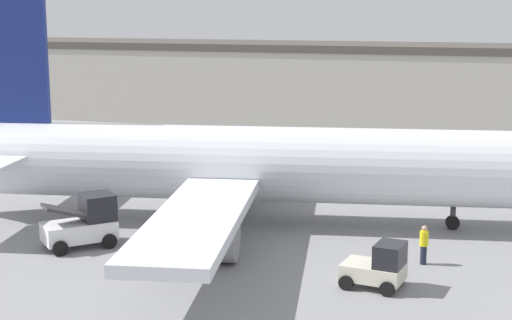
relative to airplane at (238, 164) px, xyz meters
name	(u,v)px	position (x,y,z in m)	size (l,w,h in m)	color
ground_plane	(256,223)	(0.93, 0.18, -3.13)	(400.00, 400.00, 0.00)	gray
terminal_building	(302,83)	(-5.98, 36.55, 0.82)	(95.54, 11.01, 7.88)	#ADA89E
airplane	(238,164)	(0.00, 0.00, 0.00)	(35.73, 31.44, 11.65)	silver
ground_crew_worker	(424,244)	(10.08, -4.05, -2.19)	(0.39, 0.39, 1.77)	#1E2338
baggage_tug	(379,267)	(8.65, -7.60, -2.26)	(2.62, 2.21, 1.91)	beige
belt_loader_truck	(85,223)	(-5.55, -6.25, -1.98)	(3.59, 3.65, 2.47)	silver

